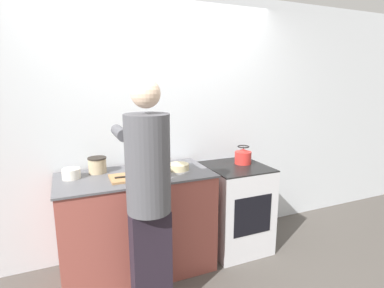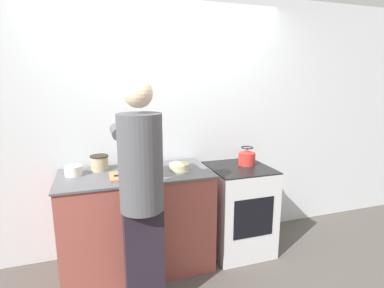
{
  "view_description": "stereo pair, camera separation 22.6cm",
  "coord_description": "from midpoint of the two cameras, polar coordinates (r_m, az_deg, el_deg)",
  "views": [
    {
      "loc": [
        -0.87,
        -2.2,
        1.73
      ],
      "look_at": [
        0.17,
        0.22,
        1.18
      ],
      "focal_mm": 28.0,
      "sensor_mm": 36.0,
      "label": 1
    },
    {
      "loc": [
        -0.66,
        -2.28,
        1.73
      ],
      "look_at": [
        0.17,
        0.22,
        1.18
      ],
      "focal_mm": 28.0,
      "sensor_mm": 36.0,
      "label": 2
    }
  ],
  "objects": [
    {
      "name": "oven",
      "position": [
        3.21,
        10.84,
        -12.0
      ],
      "size": [
        0.59,
        0.63,
        0.89
      ],
      "color": "silver",
      "rests_on": "ground_plane"
    },
    {
      "name": "bowl_mixing",
      "position": [
        2.76,
        -19.49,
        -4.82
      ],
      "size": [
        0.15,
        0.15,
        0.09
      ],
      "color": "silver",
      "rests_on": "counter"
    },
    {
      "name": "person",
      "position": [
        2.18,
        -6.64,
        -9.04
      ],
      "size": [
        0.35,
        0.59,
        1.75
      ],
      "color": "black",
      "rests_on": "ground_plane"
    },
    {
      "name": "bowl_prep",
      "position": [
        2.77,
        -0.12,
        -4.35
      ],
      "size": [
        0.19,
        0.19,
        0.06
      ],
      "color": "#C6B789",
      "rests_on": "counter"
    },
    {
      "name": "ground_plane",
      "position": [
        2.93,
        0.52,
        -24.37
      ],
      "size": [
        12.0,
        12.0,
        0.0
      ],
      "primitive_type": "plane",
      "color": "#4C4742"
    },
    {
      "name": "canister_jar",
      "position": [
        2.83,
        -15.03,
        -3.52
      ],
      "size": [
        0.16,
        0.16,
        0.14
      ],
      "color": "tan",
      "rests_on": "counter"
    },
    {
      "name": "cutting_board",
      "position": [
        2.62,
        -9.18,
        -5.94
      ],
      "size": [
        0.36,
        0.25,
        0.02
      ],
      "color": "#A87A4C",
      "rests_on": "counter"
    },
    {
      "name": "wall_back",
      "position": [
        3.06,
        -3.64,
        3.75
      ],
      "size": [
        8.0,
        0.05,
        2.6
      ],
      "color": "silver",
      "rests_on": "ground_plane"
    },
    {
      "name": "counter",
      "position": [
        2.88,
        -8.05,
        -14.32
      ],
      "size": [
        1.34,
        0.66,
        0.93
      ],
      "color": "#9E4C42",
      "rests_on": "ground_plane"
    },
    {
      "name": "kettle",
      "position": [
        3.13,
        12.45,
        -2.51
      ],
      "size": [
        0.17,
        0.17,
        0.19
      ],
      "color": "red",
      "rests_on": "oven"
    },
    {
      "name": "knife",
      "position": [
        2.6,
        -9.9,
        -5.85
      ],
      "size": [
        0.23,
        0.05,
        0.01
      ],
      "rotation": [
        0.0,
        0.0,
        -0.06
      ],
      "color": "silver",
      "rests_on": "cutting_board"
    }
  ]
}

